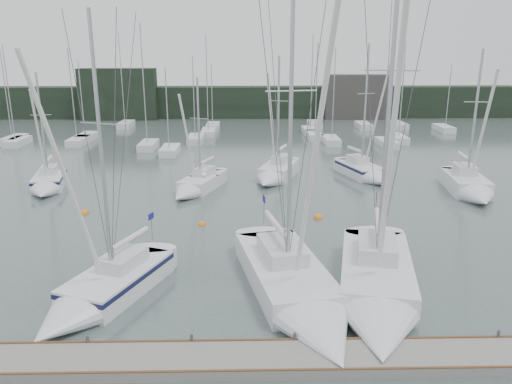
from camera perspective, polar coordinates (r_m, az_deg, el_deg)
ground at (r=23.87m, az=-1.43°, el=-12.10°), size 160.00×160.00×0.00m
dock at (r=19.51m, az=-1.45°, el=-18.59°), size 24.00×2.00×0.40m
far_treeline at (r=83.46m, az=-1.38°, el=10.24°), size 90.00×4.00×5.00m
far_building_left at (r=83.78m, az=-15.45°, el=10.73°), size 12.00×3.00×8.00m
far_building_right at (r=83.32m, az=11.32°, el=10.62°), size 10.00×3.00×7.00m
mast_forest at (r=64.73m, az=-1.61°, el=6.64°), size 57.55×23.48×13.82m
sailboat_near_left at (r=24.09m, az=-17.73°, el=-11.17°), size 5.68×8.80×13.80m
sailboat_near_center at (r=22.79m, az=5.08°, el=-11.99°), size 5.60×12.32×16.20m
sailboat_near_right at (r=23.52m, az=13.76°, el=-11.33°), size 5.67×11.88×17.56m
sailboat_mid_a at (r=44.05m, az=-22.75°, el=0.82°), size 3.57×6.92×10.13m
sailboat_mid_b at (r=40.37m, az=-6.97°, el=0.60°), size 4.59×7.61×9.76m
sailboat_mid_c at (r=43.63m, az=2.14°, el=2.02°), size 4.74×7.63×11.37m
sailboat_mid_d at (r=45.30m, az=12.54°, el=2.15°), size 4.46×7.56×12.40m
sailboat_mid_e at (r=42.66m, az=23.34°, el=0.37°), size 3.66×8.26×12.05m
buoy_a at (r=33.25m, az=-6.21°, el=-3.75°), size 0.51×0.51×0.51m
buoy_b at (r=34.58m, az=7.11°, el=-2.98°), size 0.63×0.63×0.63m
buoy_c at (r=37.29m, az=-19.02°, el=-2.33°), size 0.63×0.63×0.63m
seagull at (r=19.47m, az=-5.95°, el=1.99°), size 1.05×0.48×0.21m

